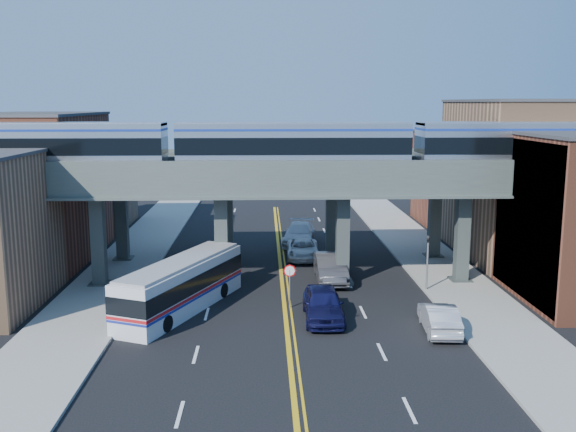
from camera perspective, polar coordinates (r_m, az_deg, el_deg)
name	(u,v)px	position (r m, az deg, el deg)	size (l,w,h in m)	color
ground	(286,325)	(35.39, -0.14, -9.67)	(120.00, 120.00, 0.00)	black
sidewalk_west	(115,277)	(46.07, -15.10, -5.23)	(5.00, 70.00, 0.16)	gray
sidewalk_east	(444,273)	(46.64, 13.74, -4.98)	(5.00, 70.00, 0.16)	gray
building_west_b	(38,188)	(52.66, -21.37, 2.32)	(8.00, 14.00, 11.00)	brown
building_west_c	(85,186)	(65.16, -17.57, 2.56)	(8.00, 10.00, 8.00)	#916A4B
building_east_b	(515,180)	(53.41, 19.50, 3.08)	(8.00, 14.00, 12.00)	#916A4B
building_east_c	(463,179)	(65.75, 15.30, 3.18)	(8.00, 10.00, 9.00)	brown
mural_panel	(526,224)	(41.11, 20.37, -0.66)	(0.10, 9.50, 9.50)	teal
elevated_viaduct_near	(282,188)	(41.68, -0.53, 2.50)	(52.00, 3.60, 7.40)	#38413F
elevated_viaduct_far	(279,176)	(48.62, -0.76, 3.58)	(52.00, 3.60, 7.40)	#38413F
transit_train	(293,146)	(41.43, 0.45, 6.28)	(46.01, 2.88, 3.36)	black
stop_sign	(290,279)	(37.73, 0.16, -5.61)	(0.76, 0.09, 2.63)	slate
traffic_signal	(428,256)	(41.77, 12.30, -3.54)	(0.15, 0.18, 4.10)	slate
transit_bus	(182,286)	(37.93, -9.43, -6.15)	(6.58, 11.02, 2.82)	silver
car_lane_a	(323,304)	(36.00, 3.15, -7.81)	(2.15, 5.34, 1.82)	#0F1038
car_lane_b	(331,268)	(43.61, 3.81, -4.61)	(1.96, 5.62, 1.85)	#353437
car_lane_c	(303,249)	(49.87, 1.32, -2.96)	(2.40, 5.19, 1.44)	white
car_lane_d	(299,234)	(54.77, 1.00, -1.60)	(2.51, 6.18, 1.79)	silver
car_parked_curb	(439,318)	(35.13, 13.28, -8.79)	(1.61, 4.61, 1.52)	#ADADB2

